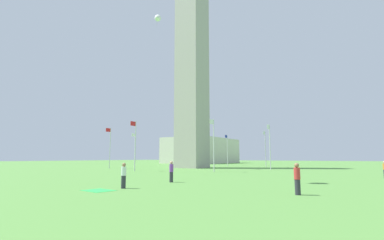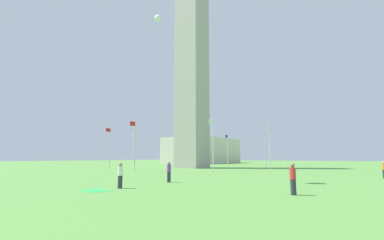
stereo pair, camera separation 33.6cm
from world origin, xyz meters
name	(u,v)px [view 1 (the left image)]	position (x,y,z in m)	size (l,w,h in m)	color
ground_plane	(192,168)	(0.00, 0.00, 0.00)	(260.00, 260.00, 0.00)	#548C3D
obelisk_monument	(192,53)	(0.00, 0.00, 22.39)	(4.92, 4.92, 44.77)	#A8A399
flagpole_n	(135,143)	(14.97, 0.00, 3.99)	(1.12, 0.14, 7.23)	silver
flagpole_ne	(214,142)	(10.60, 10.54, 3.99)	(1.12, 0.14, 7.23)	silver
flagpole_e	(270,144)	(0.07, 14.90, 3.99)	(1.12, 0.14, 7.23)	silver
flagpole_se	(265,147)	(-10.47, 10.54, 3.99)	(1.12, 0.14, 7.23)	silver
flagpole_s	(227,148)	(-14.84, 0.00, 3.99)	(1.12, 0.14, 7.23)	silver
flagpole_sw	(179,149)	(-10.47, -10.54, 3.99)	(1.12, 0.14, 7.23)	silver
flagpole_w	(135,148)	(0.07, -14.90, 3.99)	(1.12, 0.14, 7.23)	silver
flagpole_nw	(110,146)	(10.60, -10.54, 3.99)	(1.12, 0.14, 7.23)	silver
person_white_shirt	(124,176)	(31.69, 15.73, 0.79)	(0.32, 0.32, 1.60)	#2D2D38
person_red_shirt	(297,179)	(28.84, 25.69, 0.82)	(0.32, 0.32, 1.65)	#2D2D38
person_purple_shirt	(171,172)	(26.49, 15.54, 0.82)	(0.32, 0.32, 1.66)	#2D2D38
kite_white_delta	(157,17)	(8.26, -2.05, 26.80)	(1.74, 1.67, 2.40)	white
distant_building	(202,151)	(-38.32, -21.31, 4.16)	(25.13, 16.64, 8.31)	beige
picnic_blanket_near_first_person	(98,190)	(33.30, 15.37, 0.01)	(1.80, 1.40, 0.01)	green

